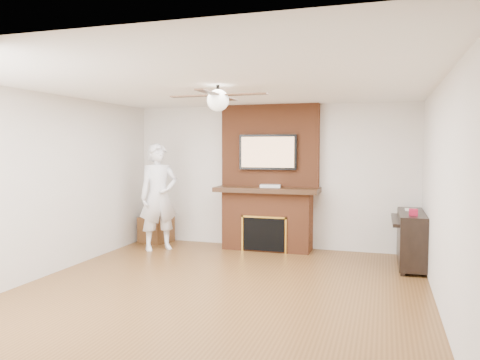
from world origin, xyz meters
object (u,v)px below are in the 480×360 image
(fireplace, at_px, (268,192))
(side_table, at_px, (156,228))
(piano, at_px, (411,238))
(person, at_px, (159,197))

(fireplace, xyz_separation_m, side_table, (-2.13, -0.07, -0.73))
(side_table, xyz_separation_m, piano, (4.43, -0.51, 0.17))
(fireplace, relative_size, side_table, 4.18)
(fireplace, relative_size, piano, 2.01)
(piano, bearing_deg, side_table, 172.96)
(piano, bearing_deg, fireplace, 165.45)
(fireplace, height_order, person, fireplace)
(fireplace, bearing_deg, person, -160.58)
(side_table, distance_m, piano, 4.46)
(person, relative_size, side_table, 3.06)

